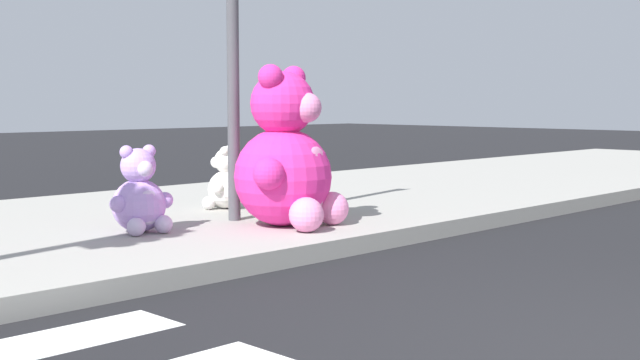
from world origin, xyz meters
name	(u,v)px	position (x,y,z in m)	size (l,w,h in m)	color
sidewalk	(90,231)	(0.00, 5.20, 0.07)	(28.00, 4.40, 0.15)	#9E9B93
sign_pole	(233,31)	(1.00, 4.40, 1.85)	(0.56, 0.11, 3.20)	#4C4C51
plush_pink_large	(287,162)	(1.10, 3.81, 0.70)	(1.03, 0.98, 1.38)	#F22D93
plush_white	(225,184)	(1.45, 5.10, 0.40)	(0.44, 0.45, 0.63)	white
plush_lime	(294,183)	(1.74, 4.40, 0.44)	(0.55, 0.50, 0.71)	#8CD133
plush_lavender	(140,198)	(0.01, 4.40, 0.44)	(0.55, 0.49, 0.72)	#B28CD8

